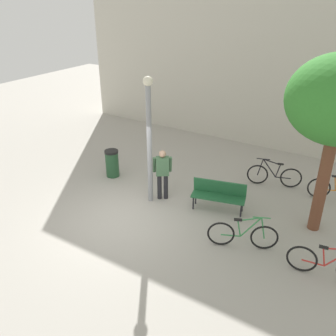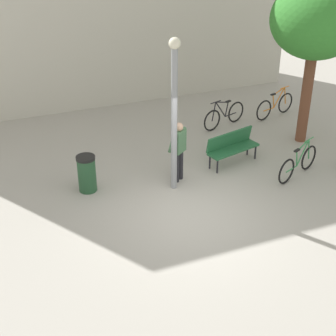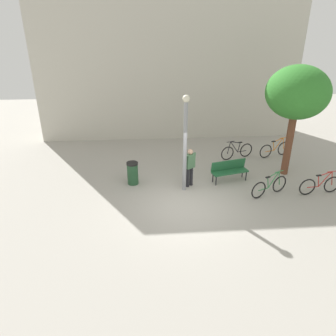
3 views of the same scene
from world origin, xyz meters
name	(u,v)px [view 1 (image 1 of 3)]	position (x,y,z in m)	size (l,w,h in m)	color
ground_plane	(123,219)	(0.00, 0.00, 0.00)	(36.00, 36.00, 0.00)	#A8A399
building_facade	(242,41)	(0.00, 8.44, 4.10)	(14.44, 2.00, 8.20)	beige
lamppost	(149,135)	(0.11, 1.31, 2.22)	(0.28, 0.28, 3.93)	gray
person_by_lamppost	(163,171)	(0.37, 1.62, 0.97)	(0.61, 0.53, 1.67)	#232328
park_bench	(219,193)	(2.14, 1.98, 0.55)	(1.67, 0.85, 0.92)	#236038
bicycle_red	(327,265)	(5.51, 0.58, 0.38)	(1.80, 0.27, 0.97)	black
bicycle_black	(274,175)	(3.12, 4.32, 0.38)	(1.74, 0.61, 0.97)	black
bicycle_green	(243,235)	(3.45, 0.62, 0.38)	(1.68, 0.77, 0.97)	black
trash_bin	(112,163)	(-2.01, 2.00, 0.50)	(0.49, 0.49, 0.98)	#234C2D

